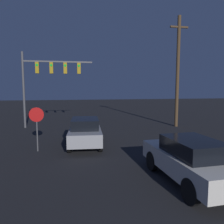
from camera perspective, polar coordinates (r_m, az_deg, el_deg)
name	(u,v)px	position (r m, az deg, el deg)	size (l,w,h in m)	color
car_near	(190,159)	(8.03, 19.70, -11.59)	(1.90, 4.31, 1.56)	beige
car_far	(85,131)	(12.38, -7.03, -4.99)	(1.99, 4.34, 1.56)	#99999E
traffic_signal_mast	(46,75)	(18.75, -16.79, 9.28)	(5.62, 0.30, 6.10)	#4C4C51
stop_sign	(37,121)	(11.71, -19.09, -2.18)	(0.73, 0.07, 2.26)	#4C4C51
utility_pole	(178,71)	(19.10, 16.79, 10.33)	(1.54, 0.28, 9.04)	#4C3823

